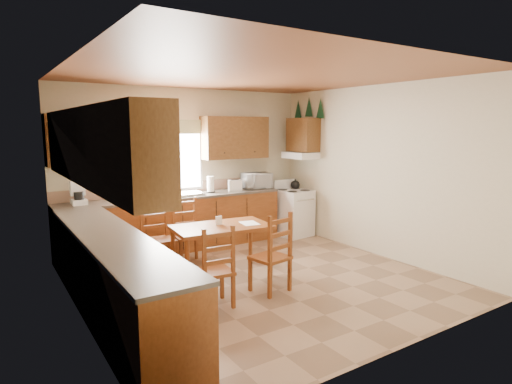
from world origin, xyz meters
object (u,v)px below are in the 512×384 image
chair_near_left (214,266)px  chair_near_right (270,252)px  stove (294,213)px  microwave (256,181)px  dining_table (222,250)px  chair_far_left (158,236)px  chair_far_right (188,232)px

chair_near_left → chair_near_right: chair_near_right is taller
stove → chair_near_left: 3.48m
microwave → chair_near_right: size_ratio=0.47×
stove → chair_near_left: (-2.78, -2.08, 0.05)m
dining_table → chair_far_left: bearing=140.9°
chair_near_right → microwave: bearing=-130.5°
dining_table → chair_near_left: size_ratio=1.38×
microwave → chair_near_left: microwave is taller
dining_table → chair_near_left: chair_near_left is taller
stove → microwave: 0.95m
microwave → dining_table: microwave is taller
stove → chair_far_right: (-2.38, -0.49, 0.06)m
chair_far_left → chair_near_right: bearing=-57.0°
microwave → chair_near_left: 3.26m
stove → dining_table: (-2.20, -1.21, -0.07)m
chair_near_left → chair_near_right: size_ratio=0.95×
stove → chair_near_left: bearing=-149.2°
microwave → chair_near_left: (-2.14, -2.38, -0.59)m
dining_table → chair_far_right: (-0.17, 0.72, 0.14)m
microwave → chair_near_right: (-1.34, -2.36, -0.56)m
chair_near_left → chair_far_right: chair_far_right is taller
chair_far_right → dining_table: bearing=-70.8°
chair_near_right → stove: bearing=-144.9°
chair_near_right → chair_far_left: size_ratio=0.99×
chair_near_left → chair_far_right: 1.64m
dining_table → chair_far_right: chair_far_right is taller
stove → chair_far_right: 2.43m
microwave → stove: bearing=-16.0°
microwave → chair_far_right: (-1.74, -0.79, -0.57)m
chair_far_left → chair_far_right: chair_far_left is taller
chair_far_left → dining_table: bearing=-42.6°
stove → dining_table: stove is taller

